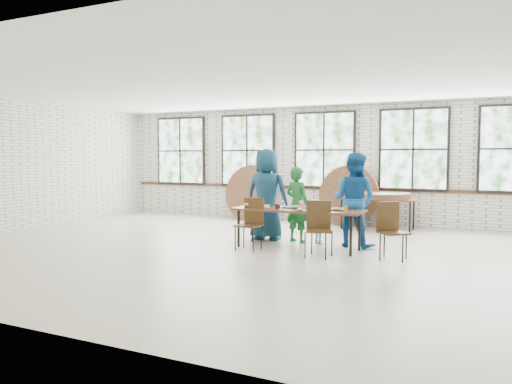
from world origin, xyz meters
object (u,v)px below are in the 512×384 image
at_px(storage_table, 377,200).
at_px(chair_near_right, 319,224).
at_px(chair_near_left, 251,219).
at_px(dining_table, 298,212).

bearing_deg(storage_table, chair_near_right, -94.08).
relative_size(chair_near_left, storage_table, 0.53).
height_order(chair_near_left, chair_near_right, same).
xyz_separation_m(chair_near_right, storage_table, (0.23, 3.62, 0.13)).
height_order(dining_table, storage_table, same).
bearing_deg(chair_near_right, chair_near_left, 158.27).
xyz_separation_m(chair_near_left, chair_near_right, (1.31, -0.06, 0.00)).
bearing_deg(chair_near_left, storage_table, 73.51).
relative_size(dining_table, chair_near_right, 2.54).
bearing_deg(dining_table, storage_table, 74.46).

